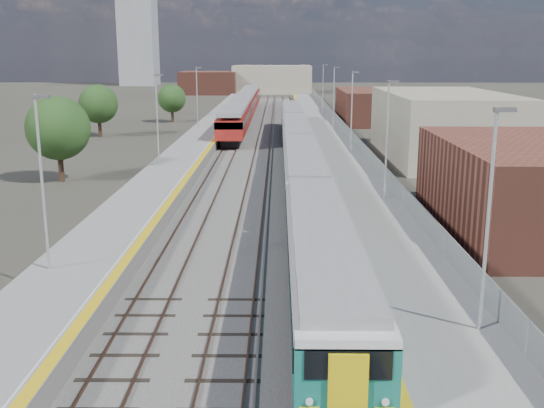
{
  "coord_description": "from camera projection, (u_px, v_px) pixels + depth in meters",
  "views": [
    {
      "loc": [
        -0.24,
        -18.11,
        10.15
      ],
      "look_at": [
        -0.59,
        15.3,
        2.2
      ],
      "focal_mm": 42.0,
      "sensor_mm": 36.0,
      "label": 1
    }
  ],
  "objects": [
    {
      "name": "green_train",
      "position": [
        300.0,
        152.0,
        53.05
      ],
      "size": [
        2.75,
        76.51,
        3.02
      ],
      "color": "black",
      "rests_on": "ground"
    },
    {
      "name": "ballast_bed",
      "position": [
        261.0,
        146.0,
        71.05
      ],
      "size": [
        10.5,
        155.0,
        0.06
      ],
      "primitive_type": "cube",
      "color": "#565451",
      "rests_on": "ground"
    },
    {
      "name": "tree_b",
      "position": [
        98.0,
        104.0,
        78.05
      ],
      "size": [
        4.74,
        4.74,
        6.42
      ],
      "color": "#382619",
      "rests_on": "ground"
    },
    {
      "name": "platform_right",
      "position": [
        328.0,
        142.0,
        70.84
      ],
      "size": [
        4.7,
        155.0,
        8.52
      ],
      "color": "slate",
      "rests_on": "ground"
    },
    {
      "name": "tracks",
      "position": [
        266.0,
        143.0,
        72.65
      ],
      "size": [
        8.96,
        160.0,
        0.17
      ],
      "color": "#4C3323",
      "rests_on": "ground"
    },
    {
      "name": "red_train",
      "position": [
        244.0,
        106.0,
        96.44
      ],
      "size": [
        3.04,
        61.6,
        3.84
      ],
      "color": "black",
      "rests_on": "ground"
    },
    {
      "name": "tree_c",
      "position": [
        172.0,
        98.0,
        94.61
      ],
      "size": [
        4.18,
        4.18,
        5.66
      ],
      "color": "#382619",
      "rests_on": "ground"
    },
    {
      "name": "buildings",
      "position": [
        205.0,
        51.0,
        152.5
      ],
      "size": [
        72.0,
        185.5,
        40.0
      ],
      "color": "brown",
      "rests_on": "ground"
    },
    {
      "name": "tree_d",
      "position": [
        475.0,
        107.0,
        79.77
      ],
      "size": [
        4.21,
        4.21,
        5.7
      ],
      "color": "#382619",
      "rests_on": "ground"
    },
    {
      "name": "platform_left",
      "position": [
        200.0,
        141.0,
        71.0
      ],
      "size": [
        4.3,
        155.0,
        8.52
      ],
      "color": "slate",
      "rests_on": "ground"
    },
    {
      "name": "ground",
      "position": [
        281.0,
        149.0,
        68.6
      ],
      "size": [
        320.0,
        320.0,
        0.0
      ],
      "primitive_type": "plane",
      "color": "#47443A",
      "rests_on": "ground"
    },
    {
      "name": "tree_a",
      "position": [
        58.0,
        128.0,
        50.48
      ],
      "size": [
        5.06,
        5.06,
        6.86
      ],
      "color": "#382619",
      "rests_on": "ground"
    }
  ]
}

